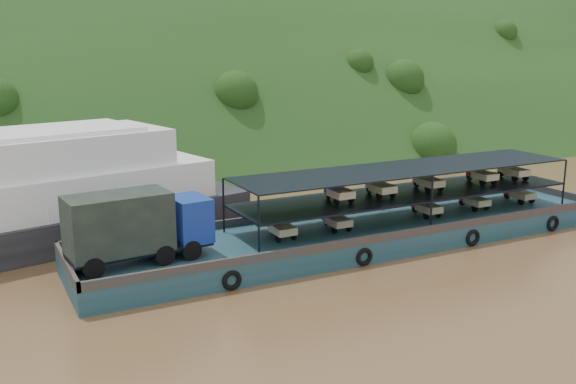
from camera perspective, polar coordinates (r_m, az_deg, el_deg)
name	(u,v)px	position (r m, az deg, el deg)	size (l,w,h in m)	color
ground	(340,250)	(39.17, 4.63, -5.15)	(160.00, 160.00, 0.00)	brown
hillside	(166,158)	(71.42, -10.76, 2.98)	(140.00, 28.00, 28.00)	#173312
cargo_barge	(338,229)	(39.11, 4.47, -3.30)	(35.00, 7.18, 4.92)	#123B41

